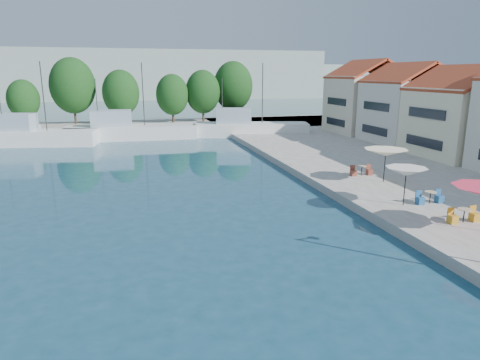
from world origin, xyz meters
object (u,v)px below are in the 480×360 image
object	(u,v)px
umbrella_cream	(386,152)
umbrella_white	(406,172)
trawler_03	(129,131)
trawler_04	(248,128)
trawler_02	(32,137)

from	to	relation	value
umbrella_cream	umbrella_white	bearing A→B (deg)	-111.27
trawler_03	umbrella_white	bearing A→B (deg)	-64.63
umbrella_cream	trawler_04	bearing A→B (deg)	94.09
trawler_02	trawler_03	world-z (taller)	same
trawler_04	umbrella_cream	world-z (taller)	trawler_04
trawler_03	umbrella_cream	xyz separation A→B (m)	(18.04, -30.84, 1.74)
trawler_02	umbrella_cream	size ratio (longest dim) A/B	4.63
trawler_04	umbrella_cream	distance (m)	29.77
trawler_03	trawler_04	distance (m)	15.96
trawler_02	trawler_03	bearing A→B (deg)	21.67
trawler_02	umbrella_white	size ratio (longest dim) A/B	5.91
trawler_02	trawler_03	distance (m)	11.47
umbrella_cream	trawler_02	bearing A→B (deg)	135.72
trawler_03	trawler_04	xyz separation A→B (m)	(15.92, -1.20, 0.00)
trawler_02	trawler_03	xyz separation A→B (m)	(11.24, 2.29, -0.00)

